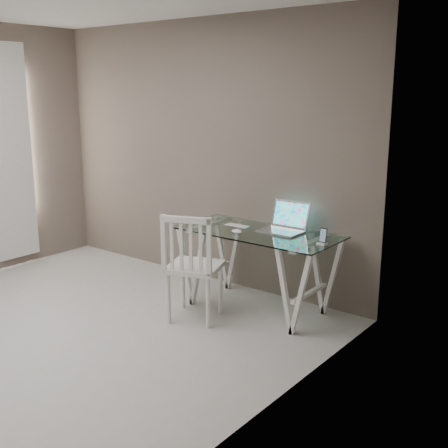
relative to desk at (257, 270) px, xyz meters
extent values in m
plane|color=#A9A6A2|center=(-1.00, -1.82, -0.38)|extent=(4.50, 4.50, 0.00)
cube|color=#63574E|center=(-1.00, 0.43, 0.97)|extent=(4.00, 0.02, 2.70)
cube|color=#63574E|center=(1.00, -1.82, 0.97)|extent=(0.02, 4.50, 2.70)
cube|color=silver|center=(0.00, 0.00, 0.36)|extent=(1.50, 0.70, 0.01)
cube|color=silver|center=(-0.55, 0.00, -0.02)|extent=(0.24, 0.62, 0.72)
cube|color=silver|center=(0.55, 0.00, -0.02)|extent=(0.24, 0.62, 0.72)
cube|color=silver|center=(-0.31, -0.51, 0.10)|extent=(0.58, 0.58, 0.04)
cylinder|color=silver|center=(-0.41, -0.75, -0.15)|extent=(0.04, 0.04, 0.46)
cylinder|color=silver|center=(-0.08, -0.61, -0.15)|extent=(0.04, 0.04, 0.46)
cylinder|color=silver|center=(-0.55, -0.41, -0.15)|extent=(0.04, 0.04, 0.46)
cylinder|color=silver|center=(-0.21, -0.28, -0.15)|extent=(0.04, 0.04, 0.46)
cube|color=silver|center=(-0.24, -0.70, 0.35)|extent=(0.43, 0.19, 0.50)
cube|color=silver|center=(0.18, 0.10, 0.37)|extent=(0.37, 0.26, 0.02)
cube|color=#19D899|center=(0.18, 0.27, 0.50)|extent=(0.37, 0.08, 0.24)
cube|color=silver|center=(-0.26, 0.05, 0.37)|extent=(0.25, 0.11, 0.01)
ellipsoid|color=white|center=(-0.11, -0.17, 0.38)|extent=(0.11, 0.06, 0.03)
cube|color=white|center=(0.67, -0.03, 0.37)|extent=(0.07, 0.07, 0.02)
cube|color=black|center=(0.67, -0.02, 0.44)|extent=(0.06, 0.03, 0.12)
camera|label=1|loc=(2.78, -4.06, 1.61)|focal=45.00mm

